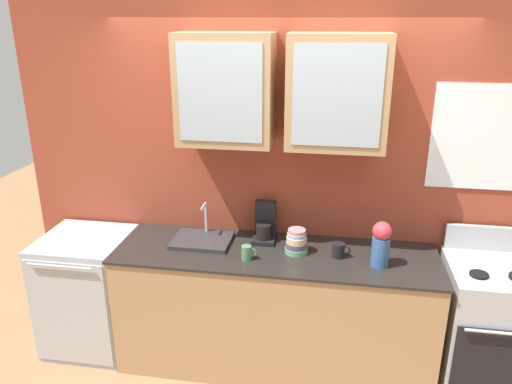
# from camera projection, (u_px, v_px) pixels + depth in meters

# --- Properties ---
(ground_plane) EXTENTS (10.00, 10.00, 0.00)m
(ground_plane) POSITION_uv_depth(u_px,v_px,m) (274.00, 361.00, 3.79)
(ground_plane) COLOR #936B47
(back_wall_unit) EXTENTS (4.01, 0.45, 2.69)m
(back_wall_unit) POSITION_uv_depth(u_px,v_px,m) (283.00, 161.00, 3.59)
(back_wall_unit) COLOR #993D28
(back_wall_unit) RESTS_ON ground_plane
(counter) EXTENTS (2.29, 0.68, 0.93)m
(counter) POSITION_uv_depth(u_px,v_px,m) (274.00, 309.00, 3.63)
(counter) COLOR #A87F56
(counter) RESTS_ON ground_plane
(stove_range) EXTENTS (0.58, 0.66, 1.11)m
(stove_range) POSITION_uv_depth(u_px,v_px,m) (484.00, 328.00, 3.40)
(stove_range) COLOR #ADAFB5
(stove_range) RESTS_ON ground_plane
(sink_faucet) EXTENTS (0.42, 0.33, 0.27)m
(sink_faucet) POSITION_uv_depth(u_px,v_px,m) (202.00, 239.00, 3.62)
(sink_faucet) COLOR #2D2D30
(sink_faucet) RESTS_ON counter
(bowl_stack) EXTENTS (0.16, 0.16, 0.18)m
(bowl_stack) POSITION_uv_depth(u_px,v_px,m) (296.00, 242.00, 3.44)
(bowl_stack) COLOR #669972
(bowl_stack) RESTS_ON counter
(vase) EXTENTS (0.13, 0.13, 0.32)m
(vase) POSITION_uv_depth(u_px,v_px,m) (381.00, 243.00, 3.23)
(vase) COLOR #33598C
(vase) RESTS_ON counter
(cup_near_sink) EXTENTS (0.11, 0.07, 0.10)m
(cup_near_sink) POSITION_uv_depth(u_px,v_px,m) (247.00, 253.00, 3.36)
(cup_near_sink) COLOR #4C7F59
(cup_near_sink) RESTS_ON counter
(cup_near_bowls) EXTENTS (0.12, 0.09, 0.10)m
(cup_near_bowls) POSITION_uv_depth(u_px,v_px,m) (339.00, 250.00, 3.38)
(cup_near_bowls) COLOR black
(cup_near_bowls) RESTS_ON counter
(dishwasher) EXTENTS (0.64, 0.66, 0.93)m
(dishwasher) POSITION_uv_depth(u_px,v_px,m) (90.00, 292.00, 3.85)
(dishwasher) COLOR #ADAFB5
(dishwasher) RESTS_ON ground_plane
(coffee_maker) EXTENTS (0.17, 0.20, 0.29)m
(coffee_maker) POSITION_uv_depth(u_px,v_px,m) (265.00, 226.00, 3.64)
(coffee_maker) COLOR black
(coffee_maker) RESTS_ON counter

